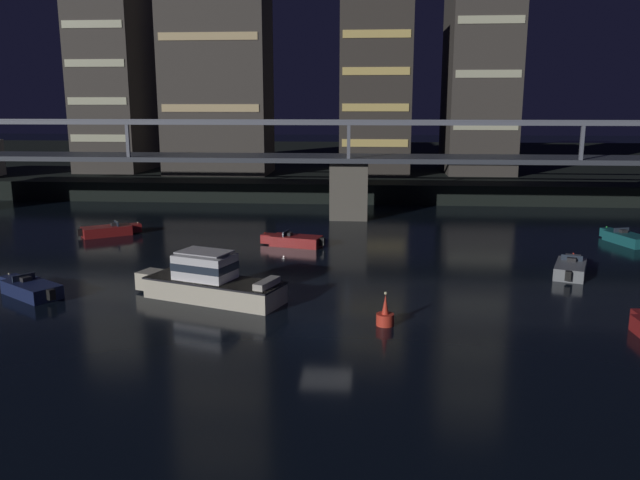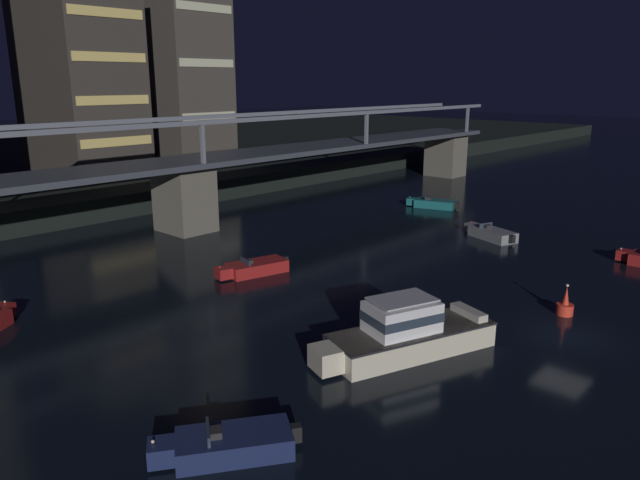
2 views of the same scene
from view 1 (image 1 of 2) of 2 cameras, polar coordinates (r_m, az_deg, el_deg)
ground_plane at (r=31.61m, az=0.58°, el=-8.20°), size 400.00×400.00×0.00m
far_riverbank at (r=110.30m, az=3.46°, el=6.95°), size 240.00×80.00×2.20m
river_bridge at (r=62.20m, az=2.64°, el=6.10°), size 89.03×6.40×9.38m
tower_west_low at (r=90.67m, az=-17.78°, el=13.24°), size 8.11×12.52×23.19m
tower_west_tall at (r=83.72m, az=-9.35°, el=20.13°), size 12.82×8.58×41.65m
tower_central at (r=83.79m, az=4.97°, el=13.25°), size 8.51×14.01×21.32m
tower_east_tall at (r=86.26m, az=14.18°, el=16.13°), size 8.31×12.53×30.99m
cabin_cruiser_near_left at (r=36.91m, az=-9.83°, el=-3.66°), size 9.29×5.26×2.79m
speedboat_near_center at (r=56.50m, az=25.65°, el=0.14°), size 2.90×5.15×1.16m
speedboat_mid_left at (r=40.91m, az=-24.47°, el=-3.96°), size 4.76×3.86×1.16m
speedboat_mid_center at (r=50.14m, az=-2.37°, el=-0.05°), size 5.20×2.69×1.16m
speedboat_mid_right at (r=44.82m, az=21.46°, el=-2.37°), size 3.03×5.11×1.16m
speedboat_far_left at (r=56.92m, az=-18.29°, el=0.81°), size 4.75×3.89×1.16m
channel_buoy at (r=32.52m, az=5.83°, el=-6.78°), size 0.90×0.90×1.76m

